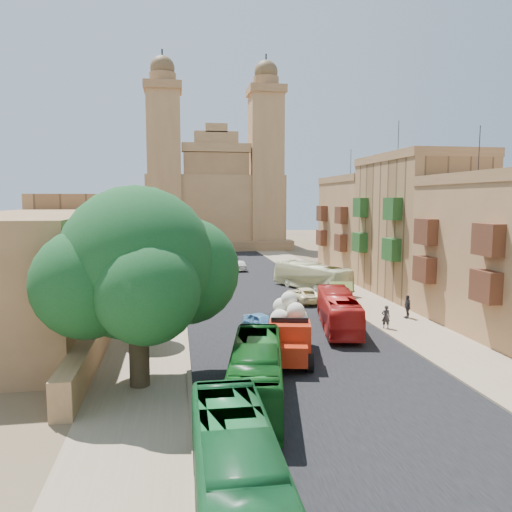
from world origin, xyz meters
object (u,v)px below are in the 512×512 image
object	(u,v)px
car_white_a	(214,291)
car_white_b	(240,265)
street_tree_a	(139,287)
olive_pickup	(340,297)
church	(214,199)
red_truck	(289,330)
car_dkblue	(195,263)
bus_green_south	(237,480)
pedestrian_a	(386,317)
street_tree_b	(149,271)
car_blue_a	(262,322)
ficus_tree	(139,269)
pedestrian_c	(407,307)
bus_cream_east	(312,276)
street_tree_c	(155,253)
car_cream	(304,295)
bus_green_north	(256,373)
street_tree_d	(158,248)
bus_red_east	(338,311)
car_blue_b	(225,259)

from	to	relation	value
car_white_a	car_white_b	distance (m)	18.50
street_tree_a	olive_pickup	size ratio (longest dim) A/B	1.09
church	red_truck	xyz separation A→B (m)	(-1.01, -71.42, -7.83)
street_tree_a	car_white_a	distance (m)	15.99
car_dkblue	bus_green_south	bearing A→B (deg)	-84.32
street_tree_a	red_truck	xyz separation A→B (m)	(8.99, -4.80, -2.04)
red_truck	pedestrian_a	xyz separation A→B (m)	(8.51, 5.50, -0.82)
red_truck	car_white_b	xyz separation A→B (m)	(1.76, 37.18, -0.98)
street_tree_b	car_white_a	size ratio (longest dim) A/B	1.21
car_dkblue	car_blue_a	bearing A→B (deg)	-77.65
ficus_tree	pedestrian_c	size ratio (longest dim) A/B	5.40
bus_cream_east	church	bearing A→B (deg)	-107.70
bus_cream_east	car_dkblue	size ratio (longest dim) A/B	2.34
red_truck	street_tree_c	bearing A→B (deg)	107.33
car_blue_a	car_cream	xyz separation A→B (m)	(5.50, 9.24, 0.08)
bus_green_north	car_white_a	world-z (taller)	bus_green_north
bus_green_south	bus_cream_east	size ratio (longest dim) A/B	1.00
red_truck	car_blue_a	xyz separation A→B (m)	(-0.53, 6.42, -1.08)
church	car_white_b	world-z (taller)	church
street_tree_a	pedestrian_a	size ratio (longest dim) A/B	3.22
street_tree_b	red_truck	size ratio (longest dim) A/B	0.65
street_tree_d	red_truck	xyz separation A→B (m)	(8.99, -40.80, -1.17)
car_white_a	pedestrian_a	distance (m)	17.99
street_tree_a	car_blue_a	xyz separation A→B (m)	(8.45, 1.62, -3.12)
street_tree_d	bus_green_south	distance (m)	55.89
bus_cream_east	car_blue_a	distance (m)	17.14
red_truck	bus_red_east	xyz separation A→B (m)	(5.01, 5.88, -0.32)
bus_red_east	street_tree_d	bearing A→B (deg)	-56.64
red_truck	car_dkblue	world-z (taller)	red_truck
car_cream	car_white_b	size ratio (longest dim) A/B	1.18
street_tree_c	bus_green_north	distance (m)	35.57
ficus_tree	street_tree_d	bearing A→B (deg)	90.77
red_truck	car_white_b	world-z (taller)	red_truck
olive_pickup	car_blue_b	bearing A→B (deg)	102.42
bus_green_north	street_tree_d	bearing A→B (deg)	108.00
car_dkblue	pedestrian_c	xyz separation A→B (m)	(15.51, -32.73, 0.31)
bus_green_north	pedestrian_a	world-z (taller)	bus_green_north
car_cream	car_white_b	bearing A→B (deg)	-87.18
olive_pickup	car_cream	world-z (taller)	olive_pickup
ficus_tree	olive_pickup	distance (m)	23.11
car_dkblue	car_white_b	xyz separation A→B (m)	(5.75, -3.81, 0.08)
pedestrian_a	bus_green_south	bearing A→B (deg)	64.80
bus_green_south	pedestrian_a	bearing A→B (deg)	57.30
street_tree_d	pedestrian_a	distance (m)	39.45
car_blue_a	car_white_a	size ratio (longest dim) A/B	0.96
street_tree_c	red_truck	size ratio (longest dim) A/B	0.73
street_tree_a	pedestrian_c	distance (m)	20.98
church	car_dkblue	world-z (taller)	church
street_tree_b	red_truck	bearing A→B (deg)	-61.86
street_tree_a	olive_pickup	xyz separation A→B (m)	(16.50, 8.00, -2.78)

